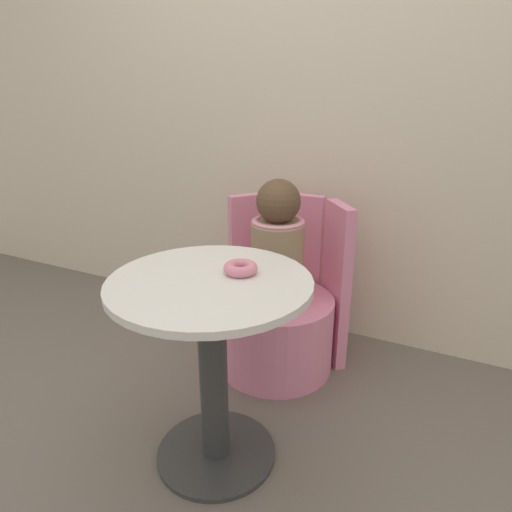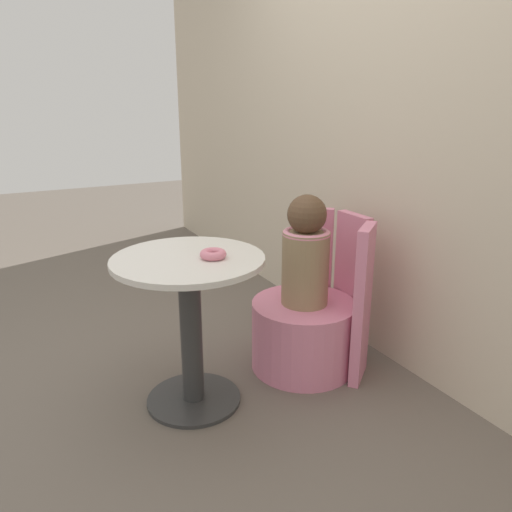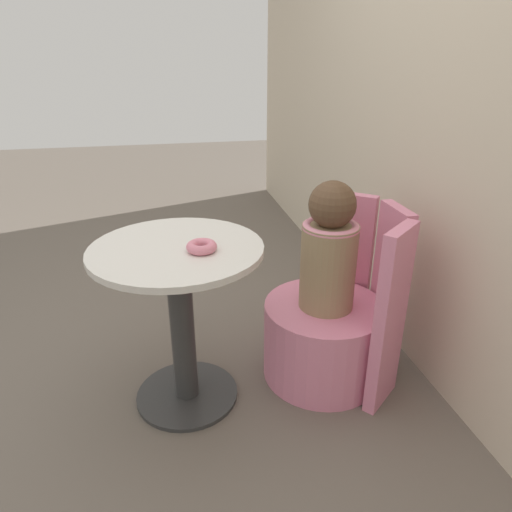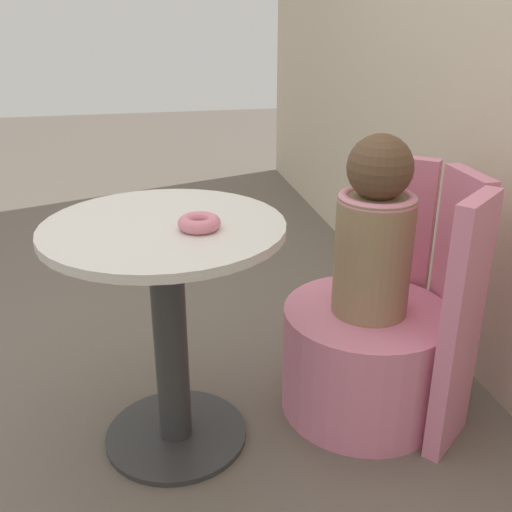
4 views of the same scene
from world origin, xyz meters
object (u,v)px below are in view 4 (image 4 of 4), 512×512
(round_table, at_px, (168,301))
(tub_chair, at_px, (364,359))
(donut, at_px, (199,223))
(child_figure, at_px, (375,232))

(round_table, relative_size, tub_chair, 1.32)
(round_table, relative_size, donut, 6.29)
(round_table, xyz_separation_m, donut, (0.06, 0.09, 0.24))
(tub_chair, bearing_deg, child_figure, -86.42)
(tub_chair, bearing_deg, round_table, -86.90)
(round_table, distance_m, tub_chair, 0.68)
(tub_chair, bearing_deg, donut, -79.67)
(child_figure, bearing_deg, donut, -79.67)
(round_table, bearing_deg, tub_chair, 93.10)
(tub_chair, relative_size, donut, 4.75)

